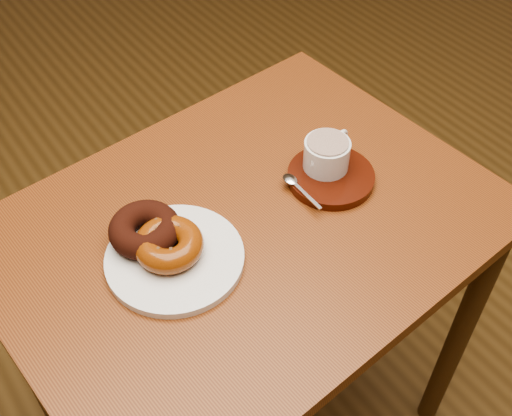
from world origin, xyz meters
TOP-DOWN VIEW (x-y plane):
  - ground at (0.00, 0.00)m, footprint 6.00×6.00m
  - cafe_table at (-0.13, -0.13)m, footprint 0.87×0.68m
  - donut_plate at (-0.27, -0.13)m, footprint 0.22×0.22m
  - donut_cinnamon at (-0.29, -0.07)m, footprint 0.13×0.13m
  - donut_caramel at (-0.27, -0.12)m, footprint 0.14×0.14m
  - saucer at (0.05, -0.13)m, footprint 0.19×0.19m
  - coffee_cup at (0.06, -0.11)m, footprint 0.11×0.08m
  - teaspoon at (-0.02, -0.11)m, footprint 0.02×0.10m

SIDE VIEW (x-z plane):
  - ground at x=0.00m, z-range 0.00..0.00m
  - cafe_table at x=-0.13m, z-range 0.26..1.04m
  - donut_plate at x=-0.27m, z-range 0.78..0.79m
  - saucer at x=0.05m, z-range 0.78..0.79m
  - teaspoon at x=-0.02m, z-range 0.79..0.80m
  - donut_caramel at x=-0.27m, z-range 0.79..0.83m
  - donut_cinnamon at x=-0.29m, z-range 0.79..0.83m
  - coffee_cup at x=0.06m, z-range 0.79..0.85m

